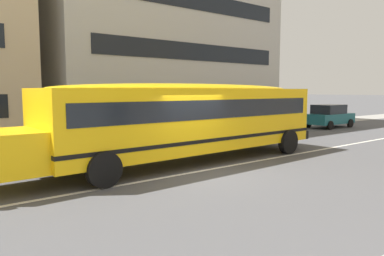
% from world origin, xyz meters
% --- Properties ---
extents(ground_plane, '(400.00, 400.00, 0.00)m').
position_xyz_m(ground_plane, '(0.00, 0.00, 0.00)').
color(ground_plane, '#4C4C4F').
extents(sidewalk_far, '(120.00, 3.00, 0.01)m').
position_xyz_m(sidewalk_far, '(0.00, 8.07, 0.01)').
color(sidewalk_far, gray).
rests_on(sidewalk_far, ground_plane).
extents(lane_centreline, '(110.00, 0.16, 0.01)m').
position_xyz_m(lane_centreline, '(0.00, 0.00, 0.00)').
color(lane_centreline, silver).
rests_on(lane_centreline, ground_plane).
extents(school_bus, '(12.99, 3.09, 2.89)m').
position_xyz_m(school_bus, '(0.69, 1.41, 1.72)').
color(school_bus, yellow).
rests_on(school_bus, ground_plane).
extents(parked_car_teal_by_lamppost, '(3.91, 1.90, 1.64)m').
position_xyz_m(parked_car_teal_by_lamppost, '(16.35, 5.15, 0.84)').
color(parked_car_teal_by_lamppost, '#195B66').
rests_on(parked_car_teal_by_lamppost, ground_plane).
extents(apartment_block_far_centre, '(17.04, 10.17, 16.50)m').
position_xyz_m(apartment_block_far_centre, '(7.75, 14.63, 8.25)').
color(apartment_block_far_centre, '#B7B7B2').
rests_on(apartment_block_far_centre, ground_plane).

